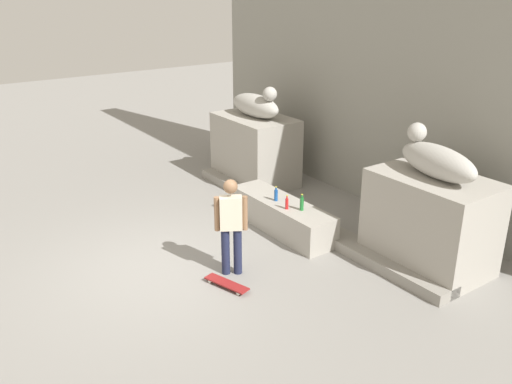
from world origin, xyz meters
name	(u,v)px	position (x,y,z in m)	size (l,w,h in m)	color
ground_plane	(161,267)	(0.00, 0.00, 0.00)	(40.00, 40.00, 0.00)	gray
facade_wall	(393,45)	(0.00, 5.38, 3.36)	(10.99, 0.60, 6.72)	gray
pedestal_left	(255,150)	(-2.54, 3.77, 0.80)	(2.00, 1.29, 1.61)	#A39E93
pedestal_right	(430,222)	(2.54, 3.77, 0.80)	(2.00, 1.29, 1.61)	#A39E93
statue_reclining_left	(256,105)	(-2.51, 3.77, 1.89)	(1.61, 0.58, 0.78)	#B2AEA6
statue_reclining_right	(436,160)	(2.51, 3.78, 1.89)	(1.67, 0.83, 0.78)	#B2AEA6
ledge_block	(282,215)	(0.00, 2.61, 0.30)	(2.52, 0.70, 0.61)	#A39E93
skater	(231,223)	(0.86, 0.89, 0.92)	(0.36, 0.47, 1.67)	#1E233F
skateboard	(227,284)	(1.19, 0.57, 0.06)	(0.82, 0.42, 0.08)	maroon
bottle_blue	(276,195)	(-0.08, 2.52, 0.73)	(0.07, 0.07, 0.29)	#194C99
bottle_green	(302,204)	(0.56, 2.63, 0.74)	(0.07, 0.07, 0.32)	#1E722D
bottle_red	(287,203)	(0.36, 2.44, 0.72)	(0.06, 0.06, 0.27)	red
stair_step	(301,219)	(0.00, 3.11, 0.10)	(7.08, 0.50, 0.20)	gray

